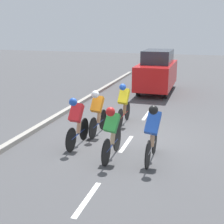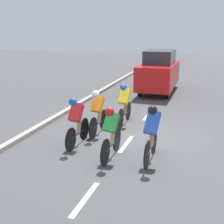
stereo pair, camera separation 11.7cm
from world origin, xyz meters
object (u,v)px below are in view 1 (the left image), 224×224
Objects in this scene: cyclist_yellow at (124,103)px; cyclist_blue at (152,132)px; cyclist_orange at (97,111)px; support_car at (157,72)px; cyclist_red at (77,120)px; cyclist_green at (112,131)px.

cyclist_yellow is 0.99× the size of cyclist_blue.
support_car is (-0.74, -7.19, 0.29)m from cyclist_orange.
cyclist_yellow is at bearing -62.20° from cyclist_blue.
cyclist_yellow is 1.02× the size of cyclist_red.
cyclist_orange is 1.96m from cyclist_green.
cyclist_orange is (2.02, -1.56, -0.03)m from cyclist_blue.
cyclist_red is 8.38m from support_car.
cyclist_red is (0.23, 1.12, -0.00)m from cyclist_orange.
cyclist_orange is at bearing -59.62° from cyclist_green.
cyclist_green is at bearing 91.62° from support_car.
support_car is (-0.97, -8.31, 0.30)m from cyclist_red.
cyclist_green is at bearing 6.93° from cyclist_blue.
cyclist_red is at bearing 83.33° from support_car.
cyclist_blue reaches higher than cyclist_red.
support_car reaches higher than cyclist_orange.
cyclist_blue reaches higher than cyclist_orange.
cyclist_blue is 1.03× the size of cyclist_orange.
support_car is at bearing -92.05° from cyclist_yellow.
cyclist_blue is at bearing 142.31° from cyclist_orange.
support_car reaches higher than cyclist_green.
cyclist_yellow reaches higher than cyclist_red.
support_car reaches higher than cyclist_red.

